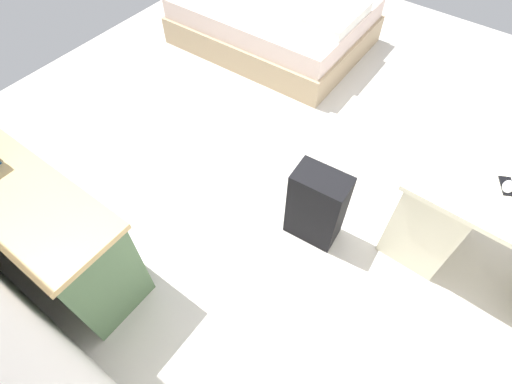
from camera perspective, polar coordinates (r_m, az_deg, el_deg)
The scene contains 6 objects.
ground_plane at distance 3.31m, azimuth 8.70°, elevation 4.34°, with size 5.91×5.91×0.00m, color beige.
credenza at distance 2.92m, azimuth -31.07°, elevation -2.32°, with size 1.80×0.48×0.78m.
bed at distance 4.52m, azimuth 2.75°, elevation 23.65°, with size 1.93×1.44×0.58m.
suitcase_black at distance 2.65m, azimuth 8.83°, elevation -2.09°, with size 0.36×0.22×0.61m, color black.
computer_mouse at distance 2.56m, azimuth 32.89°, elevation 0.67°, with size 0.06×0.10×0.03m, color white.
cell_phone_by_mouse at distance 2.58m, azimuth 32.75°, elevation 0.74°, with size 0.07×0.14×0.01m, color black.
Camera 1 is at (-0.89, 2.03, 2.46)m, focal length 27.43 mm.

